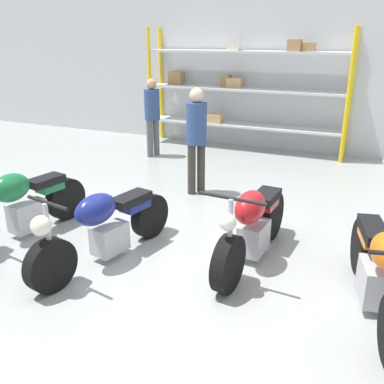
{
  "coord_description": "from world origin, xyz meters",
  "views": [
    {
      "loc": [
        1.89,
        -3.95,
        2.45
      ],
      "look_at": [
        0.0,
        0.4,
        0.7
      ],
      "focal_mm": 40.0,
      "sensor_mm": 36.0,
      "label": 1
    }
  ],
  "objects_px": {
    "person_browsing": "(196,133)",
    "person_near_rack": "(152,112)",
    "shelving_rack": "(241,86)",
    "motorcycle_red": "(253,226)",
    "motorcycle_blue": "(104,226)",
    "motorcycle_orange": "(379,272)",
    "motorcycle_green": "(21,205)"
  },
  "relations": [
    {
      "from": "person_browsing",
      "to": "person_near_rack",
      "type": "height_order",
      "value": "person_browsing"
    },
    {
      "from": "shelving_rack",
      "to": "motorcycle_red",
      "type": "height_order",
      "value": "shelving_rack"
    },
    {
      "from": "motorcycle_blue",
      "to": "person_browsing",
      "type": "relative_size",
      "value": 1.23
    },
    {
      "from": "motorcycle_orange",
      "to": "shelving_rack",
      "type": "bearing_deg",
      "value": -163.18
    },
    {
      "from": "shelving_rack",
      "to": "motorcycle_red",
      "type": "bearing_deg",
      "value": -70.82
    },
    {
      "from": "person_browsing",
      "to": "motorcycle_orange",
      "type": "bearing_deg",
      "value": 175.33
    },
    {
      "from": "motorcycle_blue",
      "to": "shelving_rack",
      "type": "bearing_deg",
      "value": -166.58
    },
    {
      "from": "shelving_rack",
      "to": "motorcycle_orange",
      "type": "bearing_deg",
      "value": -60.48
    },
    {
      "from": "motorcycle_red",
      "to": "person_browsing",
      "type": "height_order",
      "value": "person_browsing"
    },
    {
      "from": "motorcycle_green",
      "to": "motorcycle_blue",
      "type": "distance_m",
      "value": 1.33
    },
    {
      "from": "shelving_rack",
      "to": "motorcycle_red",
      "type": "xyz_separation_m",
      "value": [
        1.71,
        -4.91,
        -0.95
      ]
    },
    {
      "from": "person_browsing",
      "to": "motorcycle_blue",
      "type": "bearing_deg",
      "value": 122.96
    },
    {
      "from": "motorcycle_orange",
      "to": "person_browsing",
      "type": "xyz_separation_m",
      "value": [
        -2.78,
        2.27,
        0.6
      ]
    },
    {
      "from": "motorcycle_blue",
      "to": "motorcycle_orange",
      "type": "distance_m",
      "value": 2.86
    },
    {
      "from": "shelving_rack",
      "to": "person_near_rack",
      "type": "height_order",
      "value": "shelving_rack"
    },
    {
      "from": "motorcycle_blue",
      "to": "person_browsing",
      "type": "xyz_separation_m",
      "value": [
        0.07,
        2.49,
        0.57
      ]
    },
    {
      "from": "motorcycle_orange",
      "to": "motorcycle_blue",
      "type": "bearing_deg",
      "value": -98.3
    },
    {
      "from": "motorcycle_red",
      "to": "person_near_rack",
      "type": "xyz_separation_m",
      "value": [
        -3.19,
        3.55,
        0.51
      ]
    },
    {
      "from": "person_near_rack",
      "to": "motorcycle_blue",
      "type": "bearing_deg",
      "value": 132.37
    },
    {
      "from": "motorcycle_red",
      "to": "person_near_rack",
      "type": "relative_size",
      "value": 1.22
    },
    {
      "from": "motorcycle_green",
      "to": "person_browsing",
      "type": "xyz_separation_m",
      "value": [
        1.39,
        2.38,
        0.57
      ]
    },
    {
      "from": "motorcycle_blue",
      "to": "motorcycle_orange",
      "type": "height_order",
      "value": "same"
    },
    {
      "from": "shelving_rack",
      "to": "motorcycle_orange",
      "type": "relative_size",
      "value": 2.2
    },
    {
      "from": "motorcycle_green",
      "to": "motorcycle_blue",
      "type": "bearing_deg",
      "value": 95.79
    },
    {
      "from": "motorcycle_green",
      "to": "person_near_rack",
      "type": "bearing_deg",
      "value": -164.88
    },
    {
      "from": "motorcycle_red",
      "to": "motorcycle_orange",
      "type": "relative_size",
      "value": 0.97
    },
    {
      "from": "motorcycle_red",
      "to": "person_near_rack",
      "type": "bearing_deg",
      "value": -133.66
    },
    {
      "from": "shelving_rack",
      "to": "person_browsing",
      "type": "xyz_separation_m",
      "value": [
        0.25,
        -3.08,
        -0.39
      ]
    },
    {
      "from": "motorcycle_blue",
      "to": "motorcycle_orange",
      "type": "xyz_separation_m",
      "value": [
        2.85,
        0.22,
        -0.03
      ]
    },
    {
      "from": "motorcycle_blue",
      "to": "motorcycle_green",
      "type": "bearing_deg",
      "value": -83.08
    },
    {
      "from": "motorcycle_red",
      "to": "shelving_rack",
      "type": "bearing_deg",
      "value": -156.36
    },
    {
      "from": "motorcycle_blue",
      "to": "person_near_rack",
      "type": "height_order",
      "value": "person_near_rack"
    }
  ]
}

